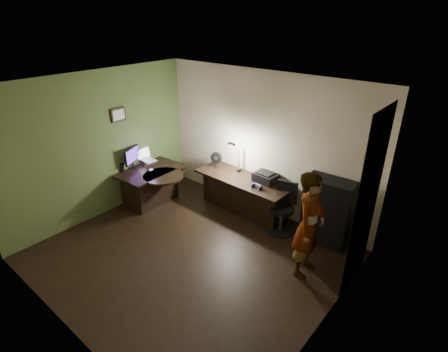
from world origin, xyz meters
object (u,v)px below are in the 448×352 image
Objects in this scene: cabinet at (327,211)px; office_chair at (282,209)px; monitor at (132,161)px; desk_left at (152,186)px; desk_right at (242,195)px; person at (309,225)px.

cabinet is 1.29× the size of office_chair.
monitor is 3.12m from office_chair.
desk_left is at bearing -174.14° from office_chair.
desk_left is 1.87m from desk_right.
monitor is at bearing -150.88° from desk_right.
person is (3.78, 0.26, -0.05)m from monitor.
desk_right is 2.00m from person.
cabinet reaches higher than monitor.
desk_left is at bearing -165.58° from cabinet.
office_chair is (2.59, 0.79, 0.09)m from desk_left.
desk_right is at bearing 26.04° from desk_left.
desk_left is 3.47m from person.
office_chair is at bearing -164.74° from cabinet.
monitor is at bearing -173.31° from office_chair.
cabinet is at bearing 7.10° from desk_right.
person reaches higher than desk_right.
cabinet is 3.85m from monitor.
desk_right is 1.18× the size of person.
office_chair reaches higher than desk_left.
desk_right is 3.91× the size of monitor.
monitor reaches higher than desk_right.
cabinet is (1.66, 0.15, 0.22)m from desk_right.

